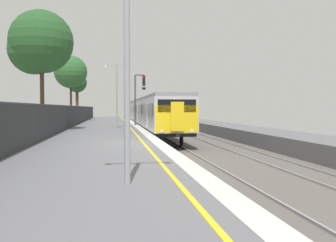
% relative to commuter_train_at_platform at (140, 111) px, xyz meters
% --- Properties ---
extents(ground, '(17.40, 110.00, 1.21)m').
position_rel_commuter_train_at_platform_xyz_m(ground, '(0.54, -35.67, -1.88)').
color(ground, slate).
extents(commuter_train_at_platform, '(2.83, 62.49, 3.81)m').
position_rel_commuter_train_at_platform_xyz_m(commuter_train_at_platform, '(0.00, 0.00, 0.00)').
color(commuter_train_at_platform, '#B7B7BC').
rests_on(commuter_train_at_platform, ground).
extents(signal_gantry, '(1.10, 0.24, 4.96)m').
position_rel_commuter_train_at_platform_xyz_m(signal_gantry, '(-1.47, -17.54, 1.84)').
color(signal_gantry, '#47474C').
rests_on(signal_gantry, ground).
extents(platform_lamp_near, '(2.00, 0.20, 5.65)m').
position_rel_commuter_train_at_platform_xyz_m(platform_lamp_near, '(-3.57, -44.70, 2.07)').
color(platform_lamp_near, '#93999E').
rests_on(platform_lamp_near, ground).
extents(platform_lamp_mid, '(2.00, 0.20, 5.33)m').
position_rel_commuter_train_at_platform_xyz_m(platform_lamp_mid, '(-3.57, -22.59, 1.90)').
color(platform_lamp_mid, '#93999E').
rests_on(platform_lamp_mid, ground).
extents(platform_back_fence, '(0.07, 99.00, 1.90)m').
position_rel_commuter_train_at_platform_xyz_m(platform_back_fence, '(-7.55, -35.67, -0.28)').
color(platform_back_fence, '#282B2D').
rests_on(platform_back_fence, ground).
extents(background_tree_left, '(3.00, 3.00, 7.07)m').
position_rel_commuter_train_at_platform_xyz_m(background_tree_left, '(-9.33, 3.66, 4.16)').
color(background_tree_left, '#473323').
rests_on(background_tree_left, ground).
extents(background_tree_centre, '(4.38, 4.38, 8.72)m').
position_rel_commuter_train_at_platform_xyz_m(background_tree_centre, '(-9.42, -2.99, 5.15)').
color(background_tree_centre, '#473323').
rests_on(background_tree_centre, ground).
extents(background_tree_right, '(4.70, 4.61, 8.84)m').
position_rel_commuter_train_at_platform_xyz_m(background_tree_right, '(-9.24, -25.17, 5.07)').
color(background_tree_right, '#473323').
rests_on(background_tree_right, ground).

